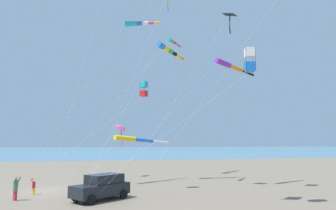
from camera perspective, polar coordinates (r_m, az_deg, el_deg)
ground_plane at (r=28.81m, az=-23.15°, el=-15.29°), size 600.00×600.00×0.00m
ocean_water_strip at (r=193.25m, az=-14.86°, el=-8.56°), size 240.00×600.00×0.01m
parked_car at (r=22.95m, az=-12.95°, el=-15.43°), size 4.09×4.54×1.85m
cooler_box at (r=25.22m, az=-12.42°, el=-16.41°), size 0.62×0.42×0.42m
person_adult_flyer at (r=24.85m, az=-27.85°, el=-14.16°), size 0.61×0.62×1.73m
person_child_green_jacket at (r=27.03m, az=-24.99°, el=-14.25°), size 0.40×0.45×1.28m
kite_windsock_red_high_left at (r=35.49m, az=-6.06°, el=15.68°), size 6.86×13.06×18.54m
kite_delta_striped_overhead at (r=37.41m, az=-9.15°, el=-4.55°), size 10.63×7.87×6.62m
kite_box_orange_high_right at (r=27.28m, az=-4.82°, el=3.13°), size 4.09×11.09×9.94m
kite_windsock_blue_topmost at (r=31.88m, az=-6.46°, el=-6.76°), size 11.38×9.65×5.04m
kite_windsock_white_trailing at (r=33.34m, az=0.99°, el=12.28°), size 9.08×13.86×15.73m
kite_windsock_checkered_midright at (r=41.74m, az=0.07°, el=10.80°), size 13.14×13.62×18.03m
kite_delta_green_low_center at (r=29.98m, az=12.06°, el=16.97°), size 1.22×11.39×16.84m
kite_box_teal_far_right at (r=21.66m, az=15.77°, el=8.55°), size 3.67×12.53×10.93m
kite_windsock_long_streamer_right at (r=31.40m, az=12.15°, el=7.57°), size 7.51×17.15×12.84m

